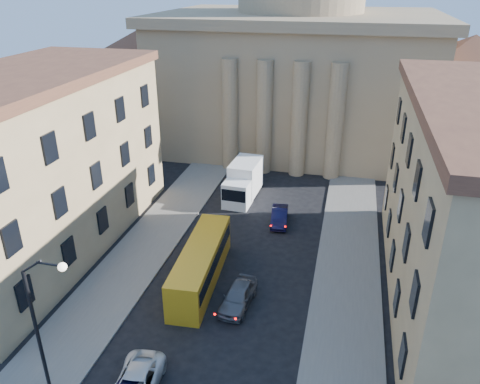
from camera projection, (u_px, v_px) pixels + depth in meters
The scene contains 9 objects.
sidewalk_left at pixel (117, 283), 35.42m from camera, with size 5.00×60.00×0.15m, color #625F5A.
sidewalk_right at pixel (345, 318), 31.82m from camera, with size 5.00×60.00×0.15m, color #625F5A.
church at pixel (298, 54), 61.71m from camera, with size 68.02×28.76×36.60m.
building_left at pixel (33, 164), 37.66m from camera, with size 11.60×26.60×14.70m.
street_lamp at pixel (42, 316), 24.09m from camera, with size 2.62×0.44×8.83m.
car_right_far at pixel (238, 296), 32.87m from camera, with size 1.84×4.56×1.55m, color #535459.
car_right_distant at pixel (279, 216), 43.89m from camera, with size 1.48×4.25×1.40m, color black.
city_bus at pixel (201, 263), 35.17m from camera, with size 3.01×10.64×2.96m.
box_truck at pixel (243, 182), 48.62m from camera, with size 2.98×6.84×3.69m.
Camera 1 is at (7.43, -8.24, 21.24)m, focal length 35.00 mm.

